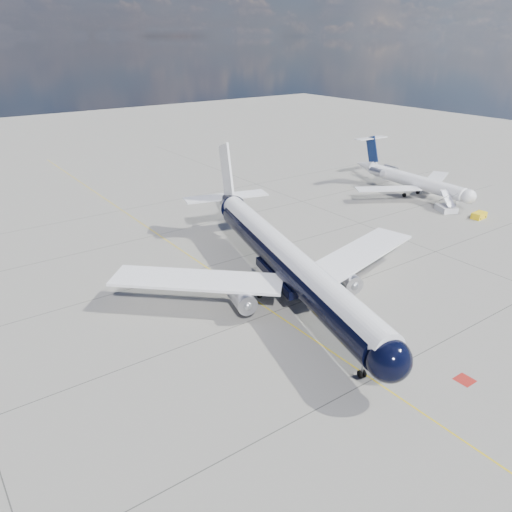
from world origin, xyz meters
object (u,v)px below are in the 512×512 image
at_px(regional_jet, 409,179).
at_px(boarding_stair, 446,208).
at_px(service_tug, 479,215).
at_px(main_airliner, 283,258).

height_order(regional_jet, boarding_stair, regional_jet).
relative_size(regional_jet, service_tug, 10.30).
distance_m(boarding_stair, service_tug, 5.79).
relative_size(main_airliner, service_tug, 17.14).
xyz_separation_m(regional_jet, service_tug, (-1.61, -16.59, -2.63)).
relative_size(main_airliner, boarding_stair, 11.62).
xyz_separation_m(boarding_stair, service_tug, (1.27, -5.64, -0.17)).
bearing_deg(regional_jet, boarding_stair, -101.61).
bearing_deg(service_tug, boarding_stair, 98.54).
xyz_separation_m(main_airliner, regional_jet, (45.97, 17.82, -1.33)).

